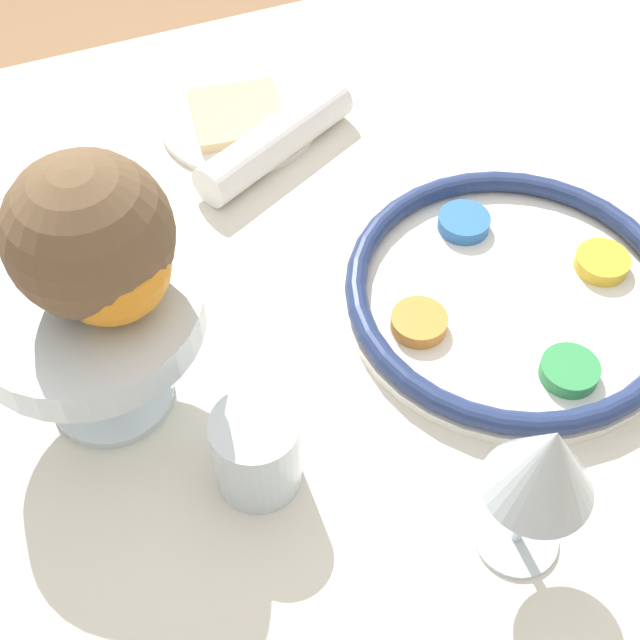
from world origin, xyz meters
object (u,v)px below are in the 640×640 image
object	(u,v)px
bread_plate	(239,119)
cup_far	(257,451)
coconut	(89,235)
seder_plate	(513,293)
fruit_stand	(89,321)
orange_fruit	(108,264)
napkin_roll	(276,141)
wine_glass	(545,465)

from	to	relation	value
bread_plate	cup_far	bearing A→B (deg)	73.20
coconut	bread_plate	bearing A→B (deg)	-123.41
seder_plate	fruit_stand	distance (m)	0.38
orange_fruit	napkin_roll	world-z (taller)	orange_fruit
seder_plate	cup_far	distance (m)	0.29
wine_glass	cup_far	distance (m)	0.22
seder_plate	bread_plate	bearing A→B (deg)	-66.22
seder_plate	bread_plate	distance (m)	0.37
cup_far	coconut	bearing A→B (deg)	-58.67
wine_glass	coconut	world-z (taller)	coconut
fruit_stand	cup_far	distance (m)	0.16
wine_glass	orange_fruit	size ratio (longest dim) A/B	1.76
seder_plate	coconut	world-z (taller)	coconut
wine_glass	cup_far	xyz separation A→B (m)	(0.16, -0.12, -0.08)
napkin_roll	cup_far	world-z (taller)	cup_far
bread_plate	napkin_roll	world-z (taller)	napkin_roll
seder_plate	fruit_stand	size ratio (longest dim) A/B	1.71
seder_plate	orange_fruit	bearing A→B (deg)	-3.47
orange_fruit	cup_far	distance (m)	0.18
seder_plate	wine_glass	xyz separation A→B (m)	(0.11, 0.21, 0.10)
fruit_stand	coconut	distance (m)	0.09
seder_plate	coconut	xyz separation A→B (m)	(0.35, -0.04, 0.17)
coconut	napkin_roll	distance (m)	0.36
fruit_stand	orange_fruit	bearing A→B (deg)	146.12
wine_glass	bread_plate	world-z (taller)	wine_glass
seder_plate	wine_glass	distance (m)	0.25
fruit_stand	napkin_roll	size ratio (longest dim) A/B	0.91
bread_plate	napkin_roll	size ratio (longest dim) A/B	0.87
bread_plate	cup_far	xyz separation A→B (m)	(0.13, 0.42, 0.03)
seder_plate	wine_glass	size ratio (longest dim) A/B	1.98
bread_plate	fruit_stand	bearing A→B (deg)	54.33
bread_plate	seder_plate	bearing A→B (deg)	113.78
bread_plate	napkin_roll	distance (m)	0.07
seder_plate	cup_far	xyz separation A→B (m)	(0.27, 0.08, 0.02)
cup_far	wine_glass	bearing A→B (deg)	142.39
seder_plate	cup_far	size ratio (longest dim) A/B	3.97
orange_fruit	napkin_roll	size ratio (longest dim) A/B	0.45
coconut	fruit_stand	bearing A→B (deg)	-0.07
orange_fruit	coconut	distance (m)	0.02
fruit_stand	coconut	xyz separation A→B (m)	(-0.02, 0.00, 0.09)
fruit_stand	orange_fruit	distance (m)	0.08
cup_far	orange_fruit	bearing A→B (deg)	-57.42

